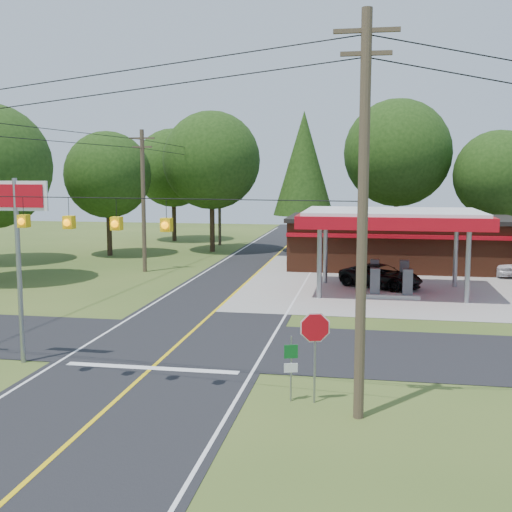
% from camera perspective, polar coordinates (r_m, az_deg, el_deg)
% --- Properties ---
extents(ground, '(120.00, 120.00, 0.00)m').
position_cam_1_polar(ground, '(27.26, -6.77, -7.67)').
color(ground, '#36501C').
rests_on(ground, ground).
extents(main_highway, '(8.00, 120.00, 0.02)m').
position_cam_1_polar(main_highway, '(27.26, -6.77, -7.65)').
color(main_highway, black).
rests_on(main_highway, ground).
extents(cross_road, '(70.00, 7.00, 0.02)m').
position_cam_1_polar(cross_road, '(27.25, -6.77, -7.64)').
color(cross_road, black).
rests_on(cross_road, ground).
extents(lane_center_yellow, '(0.15, 110.00, 0.00)m').
position_cam_1_polar(lane_center_yellow, '(27.25, -6.77, -7.62)').
color(lane_center_yellow, yellow).
rests_on(lane_center_yellow, main_highway).
extents(gas_canopy, '(10.60, 7.40, 4.88)m').
position_cam_1_polar(gas_canopy, '(38.29, 11.98, 3.10)').
color(gas_canopy, gray).
rests_on(gas_canopy, ground).
extents(convenience_store, '(16.40, 7.55, 3.80)m').
position_cam_1_polar(convenience_store, '(48.48, 12.70, 1.20)').
color(convenience_store, '#5D2D1A').
rests_on(convenience_store, ground).
extents(utility_pole_near_right, '(1.80, 0.30, 11.50)m').
position_cam_1_polar(utility_pole_near_right, '(18.20, 9.46, 3.74)').
color(utility_pole_near_right, '#473828').
rests_on(utility_pole_near_right, ground).
extents(utility_pole_far_left, '(1.80, 0.30, 10.00)m').
position_cam_1_polar(utility_pole_far_left, '(45.96, -9.99, 5.04)').
color(utility_pole_far_left, '#473828').
rests_on(utility_pole_far_left, ground).
extents(utility_pole_north, '(0.30, 0.30, 9.50)m').
position_cam_1_polar(utility_pole_north, '(61.85, -3.27, 5.35)').
color(utility_pole_north, '#473828').
rests_on(utility_pole_north, ground).
extents(overhead_beacons, '(17.04, 2.04, 1.03)m').
position_cam_1_polar(overhead_beacons, '(21.05, -14.38, 4.80)').
color(overhead_beacons, black).
rests_on(overhead_beacons, ground).
extents(treeline_backdrop, '(70.27, 51.59, 13.30)m').
position_cam_1_polar(treeline_backdrop, '(49.65, 2.09, 7.97)').
color(treeline_backdrop, '#332316').
rests_on(treeline_backdrop, ground).
extents(suv_car, '(6.95, 6.95, 1.42)m').
position_cam_1_polar(suv_car, '(40.19, 11.06, -1.78)').
color(suv_car, black).
rests_on(suv_car, ground).
extents(sedan_car, '(4.83, 4.83, 1.55)m').
position_cam_1_polar(sedan_car, '(47.52, 21.22, -0.64)').
color(sedan_car, white).
rests_on(sedan_car, ground).
extents(big_stop_sign, '(2.56, 0.20, 6.89)m').
position_cam_1_polar(big_stop_sign, '(25.01, -20.50, 2.46)').
color(big_stop_sign, gray).
rests_on(big_stop_sign, ground).
extents(octagonal_stop_sign, '(0.95, 0.32, 2.88)m').
position_cam_1_polar(octagonal_stop_sign, '(19.84, 5.27, -6.95)').
color(octagonal_stop_sign, gray).
rests_on(octagonal_stop_sign, ground).
extents(route_sign_post, '(0.42, 0.15, 2.09)m').
position_cam_1_polar(route_sign_post, '(20.16, 3.13, -9.47)').
color(route_sign_post, gray).
rests_on(route_sign_post, ground).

